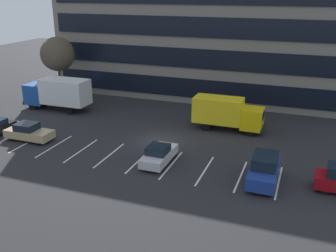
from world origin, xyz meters
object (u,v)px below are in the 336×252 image
box_truck_yellow_all (227,112)px  bare_tree (57,54)px  box_truck_blue (58,92)px  sedan_silver (159,154)px  suv_navy (264,170)px  sedan_tan (29,132)px

box_truck_yellow_all → bare_tree: bare_tree is taller
box_truck_yellow_all → box_truck_blue: bearing=-179.8°
sedan_silver → bare_tree: bearing=144.5°
suv_navy → sedan_silver: 8.41m
box_truck_blue → sedan_tan: size_ratio=1.76×
box_truck_blue → suv_navy: 26.61m
box_truck_yellow_all → bare_tree: (-22.15, 3.80, 3.90)m
box_truck_yellow_all → suv_navy: size_ratio=1.51×
box_truck_yellow_all → sedan_silver: 10.22m
box_truck_yellow_all → bare_tree: bearing=170.3°
sedan_tan → suv_navy: bearing=-2.2°
sedan_silver → sedan_tan: bearing=178.0°
sedan_tan → bare_tree: 14.88m
suv_navy → bare_tree: size_ratio=0.59×
box_truck_blue → sedan_silver: 18.90m
sedan_tan → bare_tree: bare_tree is taller
bare_tree → box_truck_yellow_all: bearing=-9.7°
sedan_tan → bare_tree: bearing=113.0°
suv_navy → sedan_tan: suv_navy is taller
box_truck_blue → sedan_silver: (16.30, -9.48, -1.33)m
box_truck_blue → sedan_silver: size_ratio=1.83×
box_truck_blue → sedan_tan: 9.62m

